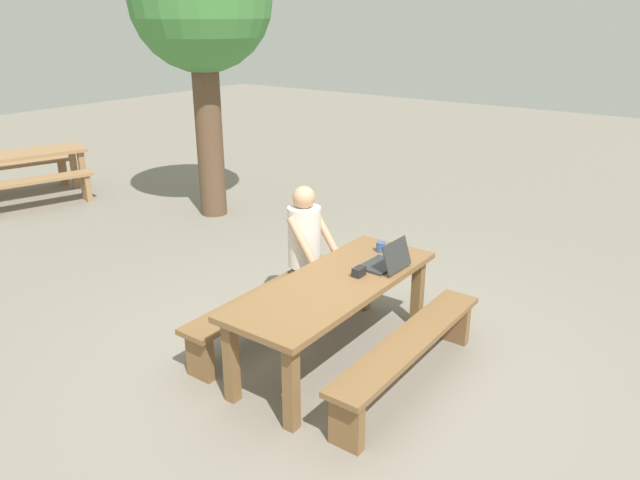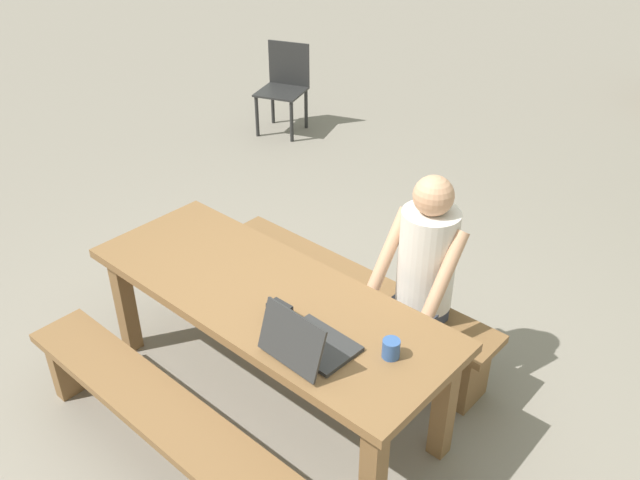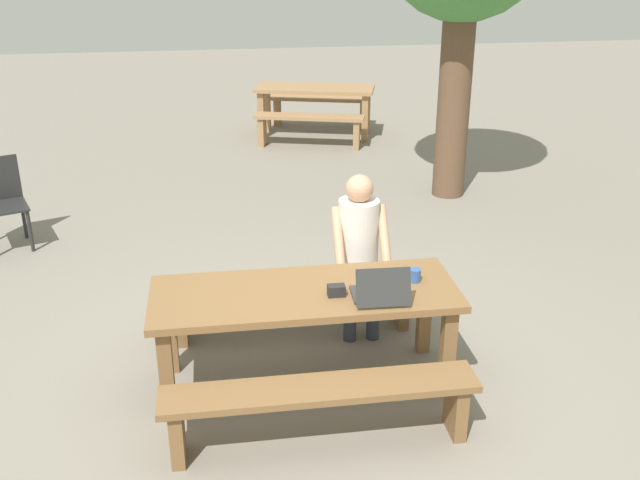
% 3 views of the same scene
% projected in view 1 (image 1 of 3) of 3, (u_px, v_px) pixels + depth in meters
% --- Properties ---
extents(ground_plane, '(30.00, 30.00, 0.00)m').
position_uv_depth(ground_plane, '(334.00, 358.00, 5.03)').
color(ground_plane, gray).
extents(picnic_table_front, '(2.04, 0.76, 0.71)m').
position_uv_depth(picnic_table_front, '(335.00, 292.00, 4.81)').
color(picnic_table_front, brown).
rests_on(picnic_table_front, ground).
extents(bench_near, '(1.91, 0.30, 0.42)m').
position_uv_depth(bench_near, '(409.00, 350.00, 4.53)').
color(bench_near, brown).
rests_on(bench_near, ground).
extents(bench_far, '(1.91, 0.30, 0.42)m').
position_uv_depth(bench_far, '(270.00, 301.00, 5.29)').
color(bench_far, brown).
rests_on(bench_far, ground).
extents(laptop, '(0.36, 0.34, 0.26)m').
position_uv_depth(laptop, '(387.00, 261.00, 4.99)').
color(laptop, '#2D2D2D').
rests_on(laptop, picnic_table_front).
extents(small_pouch, '(0.11, 0.07, 0.07)m').
position_uv_depth(small_pouch, '(359.00, 272.00, 4.85)').
color(small_pouch, black).
rests_on(small_pouch, picnic_table_front).
extents(coffee_mug, '(0.08, 0.08, 0.09)m').
position_uv_depth(coffee_mug, '(381.00, 247.00, 5.34)').
color(coffee_mug, '#335693').
rests_on(coffee_mug, picnic_table_front).
extents(person_seated, '(0.41, 0.41, 1.26)m').
position_uv_depth(person_seated, '(307.00, 243.00, 5.50)').
color(person_seated, '#333847').
rests_on(person_seated, ground).
extents(picnic_table_mid, '(1.84, 1.11, 0.74)m').
position_uv_depth(picnic_table_mid, '(25.00, 161.00, 9.09)').
color(picnic_table_mid, '#9E754C').
rests_on(picnic_table_mid, ground).
extents(bench_mid_south, '(1.58, 0.71, 0.46)m').
position_uv_depth(bench_mid_south, '(38.00, 187.00, 8.75)').
color(bench_mid_south, '#9E754C').
rests_on(bench_mid_south, ground).
extents(bench_mid_north, '(1.58, 0.71, 0.46)m').
position_uv_depth(bench_mid_north, '(18.00, 171.00, 9.63)').
color(bench_mid_north, '#9E754C').
rests_on(bench_mid_north, ground).
extents(tree_left, '(1.85, 1.85, 3.80)m').
position_uv_depth(tree_left, '(201.00, 5.00, 7.67)').
color(tree_left, brown).
rests_on(tree_left, ground).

